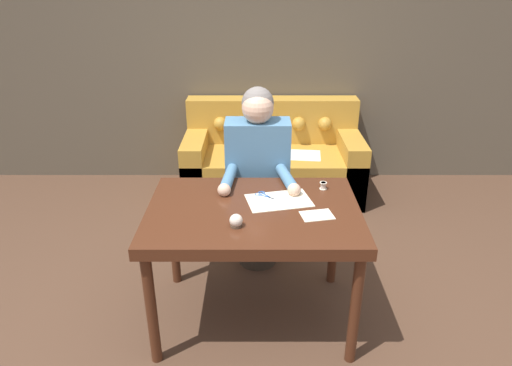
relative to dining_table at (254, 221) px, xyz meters
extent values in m
plane|color=#4C3323|center=(-0.05, -0.08, -0.69)|extent=(16.00, 16.00, 0.00)
cube|color=brown|center=(-0.05, 2.23, 0.61)|extent=(8.00, 0.06, 2.60)
cube|color=#472314|center=(0.00, 0.00, 0.05)|extent=(1.21, 0.85, 0.07)
cylinder|color=#472314|center=(-0.55, -0.36, -0.34)|extent=(0.06, 0.06, 0.71)
cylinder|color=#472314|center=(0.55, -0.36, -0.34)|extent=(0.06, 0.06, 0.71)
cylinder|color=#472314|center=(-0.55, 0.36, -0.34)|extent=(0.06, 0.06, 0.71)
cylinder|color=#472314|center=(0.55, 0.36, -0.34)|extent=(0.06, 0.06, 0.71)
cube|color=#B7842D|center=(0.18, 1.77, -0.47)|extent=(1.66, 0.83, 0.44)
cube|color=#B7842D|center=(0.18, 2.07, -0.03)|extent=(1.66, 0.22, 0.44)
cube|color=#B7842D|center=(-0.56, 1.77, -0.39)|extent=(0.20, 0.83, 0.60)
cube|color=#B7842D|center=(0.91, 1.77, -0.39)|extent=(0.20, 0.83, 0.60)
sphere|color=#B7842D|center=(-0.33, 1.94, -0.03)|extent=(0.13, 0.13, 0.13)
sphere|color=#B7842D|center=(-0.08, 1.94, -0.03)|extent=(0.13, 0.13, 0.13)
sphere|color=#B7842D|center=(0.18, 1.94, -0.03)|extent=(0.13, 0.13, 0.13)
sphere|color=#B7842D|center=(0.43, 1.94, -0.03)|extent=(0.13, 0.13, 0.13)
sphere|color=#B7842D|center=(0.68, 1.94, -0.03)|extent=(0.13, 0.13, 0.13)
cube|color=white|center=(0.45, 1.67, -0.25)|extent=(0.34, 0.31, 0.00)
cylinder|color=#33281E|center=(0.03, 0.61, -0.44)|extent=(0.28, 0.28, 0.50)
cube|color=teal|center=(0.03, 0.61, 0.11)|extent=(0.43, 0.22, 0.61)
sphere|color=#DBAD8E|center=(0.03, 0.59, 0.50)|extent=(0.21, 0.21, 0.21)
sphere|color=slate|center=(0.03, 0.62, 0.53)|extent=(0.21, 0.21, 0.21)
cylinder|color=teal|center=(-0.16, 0.33, 0.12)|extent=(0.10, 0.34, 0.07)
sphere|color=#DBAD8E|center=(-0.18, 0.17, 0.12)|extent=(0.08, 0.08, 0.08)
cylinder|color=teal|center=(0.21, 0.33, 0.12)|extent=(0.13, 0.34, 0.07)
sphere|color=#DBAD8E|center=(0.24, 0.17, 0.12)|extent=(0.08, 0.08, 0.08)
cube|color=beige|center=(0.15, 0.09, 0.09)|extent=(0.41, 0.31, 0.00)
cube|color=beige|center=(0.35, -0.09, 0.09)|extent=(0.20, 0.15, 0.00)
cube|color=silver|center=(0.16, 0.09, 0.09)|extent=(0.12, 0.08, 0.00)
cube|color=#2D569E|center=(0.07, 0.15, 0.09)|extent=(0.08, 0.06, 0.00)
torus|color=#2D569E|center=(0.03, 0.17, 0.09)|extent=(0.04, 0.04, 0.01)
cube|color=silver|center=(0.15, 0.07, 0.09)|extent=(0.09, 0.11, 0.00)
cube|color=#2D569E|center=(0.08, 0.16, 0.09)|extent=(0.06, 0.08, 0.00)
torus|color=#2D569E|center=(0.05, 0.19, 0.09)|extent=(0.04, 0.04, 0.01)
cylinder|color=silver|center=(0.10, 0.12, 0.09)|extent=(0.01, 0.01, 0.01)
cylinder|color=beige|center=(0.43, 0.25, 0.11)|extent=(0.03, 0.03, 0.04)
cylinder|color=beige|center=(0.43, 0.25, 0.13)|extent=(0.04, 0.04, 0.00)
cylinder|color=beige|center=(0.43, 0.25, 0.09)|extent=(0.04, 0.04, 0.00)
cylinder|color=#4C3828|center=(-0.09, -0.20, 0.09)|extent=(0.06, 0.06, 0.01)
sphere|color=beige|center=(-0.09, -0.20, 0.12)|extent=(0.07, 0.07, 0.07)
camera|label=1|loc=(0.01, -2.28, 1.31)|focal=32.00mm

